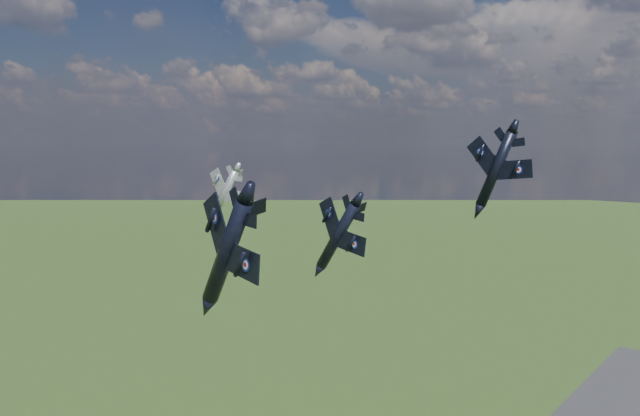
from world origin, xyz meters
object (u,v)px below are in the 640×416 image
Objects in this scene: jet_right_navy at (227,252)px; jet_left_silver at (224,193)px; jet_lead_navy at (338,236)px; jet_high_navy at (496,169)px.

jet_right_navy reaches higher than jet_left_silver.
jet_left_silver reaches higher than jet_lead_navy.
jet_high_navy reaches higher than jet_right_navy.
jet_left_silver is (-47.32, -0.77, -5.29)m from jet_high_navy.
jet_lead_navy is 1.13× the size of jet_high_navy.
jet_high_navy reaches higher than jet_lead_navy.
jet_lead_navy is 1.15× the size of jet_left_silver.
jet_lead_navy is at bearing -18.46° from jet_left_silver.
jet_right_navy is at bearing -47.04° from jet_left_silver.
jet_high_navy is 47.62m from jet_left_silver.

